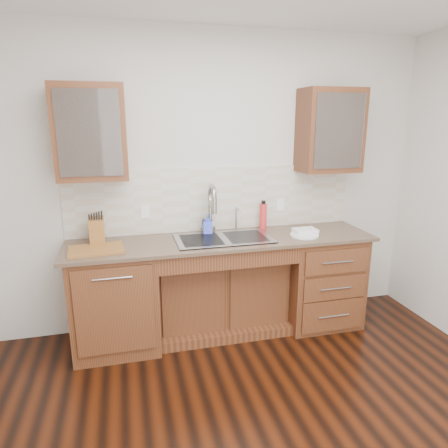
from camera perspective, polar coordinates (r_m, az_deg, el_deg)
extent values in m
cube|color=beige|center=(3.77, -1.49, 5.92)|extent=(4.00, 0.10, 2.70)
cube|color=#593014|center=(3.60, -15.23, -10.22)|extent=(0.70, 0.62, 0.88)
cube|color=#593014|center=(3.81, -0.49, -9.75)|extent=(1.20, 0.44, 0.70)
cube|color=#593014|center=(4.01, 13.25, -7.46)|extent=(0.70, 0.62, 0.88)
cube|color=#84705B|center=(3.52, -0.10, -2.34)|extent=(2.70, 0.65, 0.03)
cube|color=beige|center=(3.74, -1.27, 3.59)|extent=(2.70, 0.02, 0.59)
cube|color=#9E9EA5|center=(3.52, -0.04, -3.50)|extent=(0.84, 0.46, 0.19)
cylinder|color=#999993|center=(3.65, -1.99, 1.78)|extent=(0.04, 0.04, 0.40)
cylinder|color=#999993|center=(3.74, 1.74, 0.83)|extent=(0.02, 0.02, 0.24)
cube|color=#593014|center=(3.42, -18.50, 12.28)|extent=(0.55, 0.34, 0.75)
cube|color=#593014|center=(3.89, 14.87, 12.75)|extent=(0.55, 0.34, 0.75)
cube|color=white|center=(3.66, -11.20, 1.69)|extent=(0.08, 0.01, 0.12)
cube|color=white|center=(3.94, 8.05, 2.75)|extent=(0.08, 0.01, 0.12)
imported|color=#445CF6|center=(3.64, -2.31, -0.05)|extent=(0.10, 0.10, 0.18)
cylinder|color=red|center=(3.81, 5.61, 1.08)|extent=(0.07, 0.07, 0.25)
cylinder|color=white|center=(3.67, 11.40, -1.57)|extent=(0.30, 0.30, 0.01)
cube|color=#ECF1CC|center=(3.72, 11.50, -0.94)|extent=(0.21, 0.16, 0.03)
cube|color=olive|center=(3.52, -17.70, -0.95)|extent=(0.13, 0.20, 0.22)
cube|color=#996134|center=(3.36, -17.80, -3.48)|extent=(0.45, 0.33, 0.02)
imported|color=white|center=(3.44, -20.37, 11.18)|extent=(0.13, 0.13, 0.09)
imported|color=white|center=(3.42, -17.58, 11.44)|extent=(0.12, 0.12, 0.09)
imported|color=white|center=(3.87, 14.10, 12.11)|extent=(0.14, 0.14, 0.11)
imported|color=silver|center=(3.93, 15.62, 11.87)|extent=(0.09, 0.09, 0.08)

